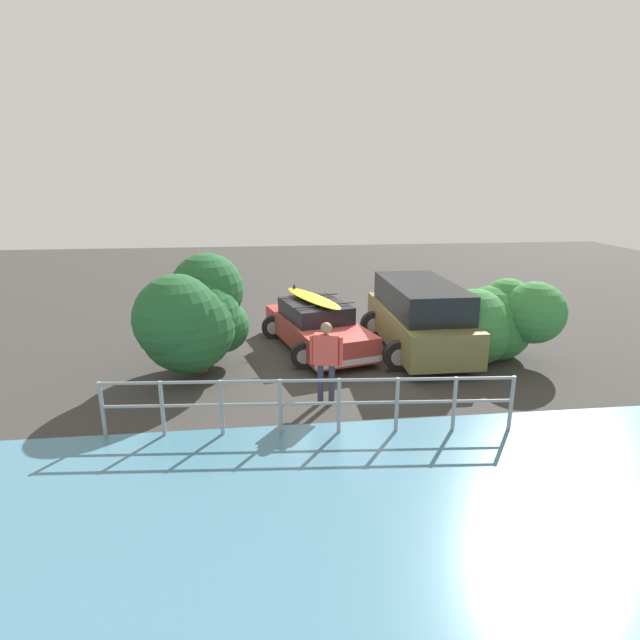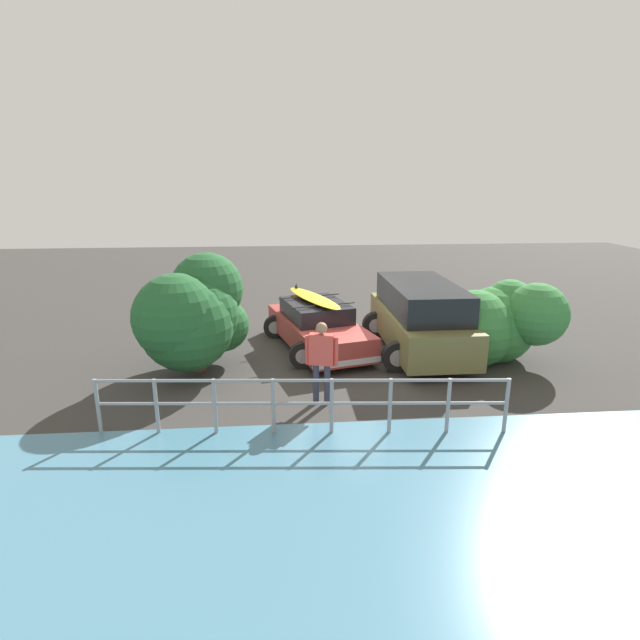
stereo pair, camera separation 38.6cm
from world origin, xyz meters
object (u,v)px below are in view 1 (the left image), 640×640
at_px(person_bystander, 326,355).
at_px(bush_near_left, 195,315).
at_px(sedan_car, 317,326).
at_px(bush_near_right, 495,321).
at_px(suv_car, 419,316).

bearing_deg(person_bystander, bush_near_left, -34.68).
bearing_deg(sedan_car, bush_near_right, 162.70).
distance_m(suv_car, person_bystander, 4.07).
distance_m(sedan_car, bush_near_right, 4.53).
xyz_separation_m(suv_car, person_bystander, (2.82, 2.93, 0.09)).
distance_m(bush_near_left, bush_near_right, 7.27).
bearing_deg(bush_near_left, suv_car, -169.60).
bearing_deg(sedan_car, person_bystander, 86.80).
relative_size(suv_car, bush_near_right, 1.53).
height_order(sedan_car, suv_car, suv_car).
bearing_deg(sedan_car, suv_car, 168.59).
height_order(suv_car, bush_near_right, bush_near_right).
height_order(suv_car, person_bystander, suv_car).
xyz_separation_m(person_bystander, bush_near_left, (2.75, -1.90, 0.40)).
xyz_separation_m(sedan_car, suv_car, (-2.63, 0.53, 0.33)).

